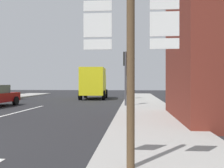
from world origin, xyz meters
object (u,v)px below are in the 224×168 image
at_px(route_sign_post, 131,65).
at_px(traffic_light_near_right, 126,66).
at_px(traffic_light_far_right, 128,75).
at_px(delivery_truck, 94,82).

xyz_separation_m(route_sign_post, traffic_light_near_right, (-0.47, 12.03, 0.77)).
xyz_separation_m(route_sign_post, traffic_light_far_right, (-0.47, 19.13, 0.46)).
xyz_separation_m(delivery_truck, route_sign_post, (3.89, -20.37, 0.26)).
height_order(route_sign_post, traffic_light_far_right, traffic_light_far_right).
bearing_deg(traffic_light_far_right, route_sign_post, -88.60).
relative_size(delivery_truck, traffic_light_near_right, 1.40).
bearing_deg(delivery_truck, route_sign_post, -79.18).
height_order(delivery_truck, route_sign_post, route_sign_post).
bearing_deg(route_sign_post, delivery_truck, 100.82).
bearing_deg(delivery_truck, traffic_light_near_right, -67.68).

